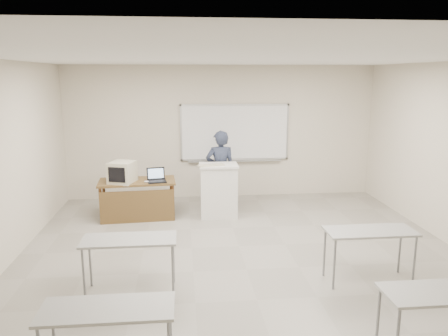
{
  "coord_description": "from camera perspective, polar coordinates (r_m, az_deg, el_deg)",
  "views": [
    {
      "loc": [
        -0.9,
        -5.85,
        2.77
      ],
      "look_at": [
        -0.12,
        2.2,
        1.05
      ],
      "focal_mm": 35.0,
      "sensor_mm": 36.0,
      "label": 1
    }
  ],
  "objects": [
    {
      "name": "podium",
      "position": [
        8.67,
        -0.72,
        -2.95
      ],
      "size": [
        0.75,
        0.55,
        1.06
      ],
      "rotation": [
        0.0,
        0.0,
        -0.01
      ],
      "color": "silver",
      "rests_on": "floor"
    },
    {
      "name": "student_desks",
      "position": [
        5.05,
        5.38,
        -12.64
      ],
      "size": [
        4.4,
        2.2,
        0.73
      ],
      "color": "gray",
      "rests_on": "floor"
    },
    {
      "name": "whiteboard",
      "position": [
        9.97,
        1.43,
        4.57
      ],
      "size": [
        2.48,
        0.1,
        1.31
      ],
      "color": "white",
      "rests_on": "floor"
    },
    {
      "name": "keyboard",
      "position": [
        8.42,
        -1.68,
        0.37
      ],
      "size": [
        0.53,
        0.29,
        0.03
      ],
      "primitive_type": "cube",
      "rotation": [
        0.0,
        0.0,
        0.25
      ],
      "color": "#BAB397",
      "rests_on": "podium"
    },
    {
      "name": "floor",
      "position": [
        6.54,
        2.98,
        -13.13
      ],
      "size": [
        7.0,
        8.0,
        0.01
      ],
      "primitive_type": "cube",
      "color": "gray",
      "rests_on": "ground"
    },
    {
      "name": "presenter",
      "position": [
        9.06,
        -0.47,
        -0.31
      ],
      "size": [
        0.62,
        0.41,
        1.67
      ],
      "primitive_type": "imported",
      "rotation": [
        0.0,
        0.0,
        3.16
      ],
      "color": "black",
      "rests_on": "floor"
    },
    {
      "name": "mouse",
      "position": [
        8.52,
        -10.09,
        -1.77
      ],
      "size": [
        0.11,
        0.07,
        0.04
      ],
      "primitive_type": "ellipsoid",
      "rotation": [
        0.0,
        0.0,
        0.09
      ],
      "color": "#A6A8AE",
      "rests_on": "instructor_desk"
    },
    {
      "name": "crt_monitor",
      "position": [
        8.6,
        -13.09,
        -0.53
      ],
      "size": [
        0.44,
        0.49,
        0.42
      ],
      "rotation": [
        0.0,
        0.0,
        -0.32
      ],
      "color": "#BAB397",
      "rests_on": "instructor_desk"
    },
    {
      "name": "instructor_desk",
      "position": [
        8.68,
        -11.32,
        -3.06
      ],
      "size": [
        1.48,
        0.74,
        0.75
      ],
      "rotation": [
        0.0,
        0.0,
        0.07
      ],
      "color": "brown",
      "rests_on": "floor"
    },
    {
      "name": "laptop",
      "position": [
        8.57,
        -8.73,
        -1.37
      ],
      "size": [
        0.35,
        0.32,
        0.26
      ],
      "rotation": [
        0.0,
        0.0,
        0.18
      ],
      "color": "black",
      "rests_on": "instructor_desk"
    }
  ]
}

